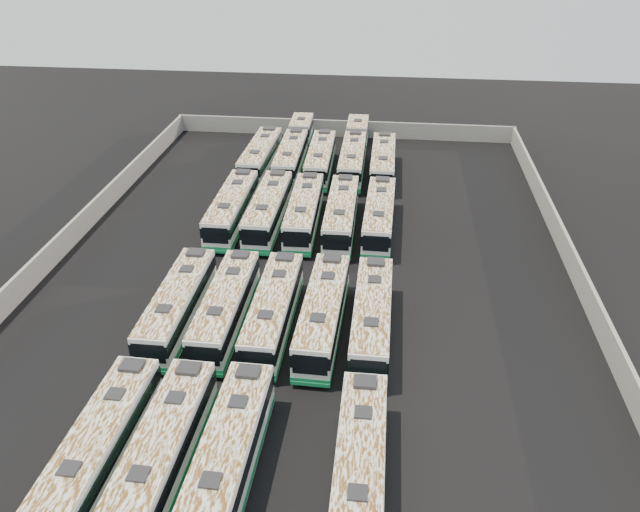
{
  "coord_description": "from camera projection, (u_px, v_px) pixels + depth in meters",
  "views": [
    {
      "loc": [
        6.24,
        -44.63,
        27.85
      ],
      "look_at": [
        0.98,
        0.85,
        1.6
      ],
      "focal_mm": 35.0,
      "sensor_mm": 36.0,
      "label": 1
    }
  ],
  "objects": [
    {
      "name": "bus_midfront_far_left",
      "position": [
        178.0,
        305.0,
        46.12
      ],
      "size": [
        2.63,
        12.32,
        3.47
      ],
      "rotation": [
        0.0,
        0.0,
        0.0
      ],
      "color": "silver",
      "rests_on": "ground"
    },
    {
      "name": "bus_front_far_right",
      "position": [
        360.0,
        470.0,
        32.77
      ],
      "size": [
        2.69,
        12.35,
        3.48
      ],
      "rotation": [
        0.0,
        0.0,
        0.01
      ],
      "color": "silver",
      "rests_on": "ground"
    },
    {
      "name": "bus_midback_right",
      "position": [
        341.0,
        214.0,
        59.31
      ],
      "size": [
        2.77,
        12.56,
        3.53
      ],
      "rotation": [
        0.0,
        0.0,
        0.01
      ],
      "color": "silver",
      "rests_on": "ground"
    },
    {
      "name": "bus_back_far_left",
      "position": [
        261.0,
        156.0,
        72.6
      ],
      "size": [
        2.92,
        12.8,
        3.59
      ],
      "rotation": [
        0.0,
        0.0,
        -0.02
      ],
      "color": "silver",
      "rests_on": "ground"
    },
    {
      "name": "perimeter_wall",
      "position": [
        307.0,
        265.0,
        52.4
      ],
      "size": [
        45.2,
        73.2,
        2.2
      ],
      "color": "gray",
      "rests_on": "ground"
    },
    {
      "name": "bus_midfront_far_right",
      "position": [
        372.0,
        317.0,
        44.73
      ],
      "size": [
        2.66,
        12.42,
        3.5
      ],
      "rotation": [
        0.0,
        0.0,
        -0.0
      ],
      "color": "silver",
      "rests_on": "ground"
    },
    {
      "name": "ground",
      "position": [
        307.0,
        277.0,
        52.94
      ],
      "size": [
        140.0,
        140.0,
        0.0
      ],
      "primitive_type": "plane",
      "color": "black",
      "rests_on": "ground"
    },
    {
      "name": "bus_back_center",
      "position": [
        320.0,
        159.0,
        71.86
      ],
      "size": [
        2.88,
        12.48,
        3.5
      ],
      "rotation": [
        0.0,
        0.0,
        0.02
      ],
      "color": "silver",
      "rests_on": "ground"
    },
    {
      "name": "bus_front_left",
      "position": [
        162.0,
        454.0,
        33.72
      ],
      "size": [
        2.84,
        12.52,
        3.52
      ],
      "rotation": [
        0.0,
        0.0,
        -0.02
      ],
      "color": "silver",
      "rests_on": "ground"
    },
    {
      "name": "bus_midback_center",
      "position": [
        304.0,
        212.0,
        59.79
      ],
      "size": [
        2.94,
        12.59,
        3.53
      ],
      "rotation": [
        0.0,
        0.0,
        0.02
      ],
      "color": "silver",
      "rests_on": "ground"
    },
    {
      "name": "bus_back_far_right",
      "position": [
        383.0,
        162.0,
        71.08
      ],
      "size": [
        2.65,
        12.44,
        3.5
      ],
      "rotation": [
        0.0,
        0.0,
        0.0
      ],
      "color": "silver",
      "rests_on": "ground"
    },
    {
      "name": "bus_back_right",
      "position": [
        354.0,
        150.0,
        74.45
      ],
      "size": [
        2.75,
        19.33,
        3.5
      ],
      "rotation": [
        0.0,
        0.0,
        0.01
      ],
      "color": "silver",
      "rests_on": "ground"
    },
    {
      "name": "bus_midback_far_right",
      "position": [
        379.0,
        216.0,
        59.08
      ],
      "size": [
        2.84,
        12.4,
        3.48
      ],
      "rotation": [
        0.0,
        0.0,
        -0.02
      ],
      "color": "silver",
      "rests_on": "ground"
    },
    {
      "name": "bus_front_center",
      "position": [
        227.0,
        459.0,
        33.36
      ],
      "size": [
        2.86,
        12.67,
        3.56
      ],
      "rotation": [
        0.0,
        0.0,
        -0.02
      ],
      "color": "silver",
      "rests_on": "ground"
    },
    {
      "name": "bus_front_far_left",
      "position": [
        99.0,
        449.0,
        34.01
      ],
      "size": [
        2.9,
        12.47,
        3.5
      ],
      "rotation": [
        0.0,
        0.0,
        -0.02
      ],
      "color": "silver",
      "rests_on": "ground"
    },
    {
      "name": "bus_back_left",
      "position": [
        294.0,
        148.0,
        75.16
      ],
      "size": [
        3.0,
        19.31,
        3.49
      ],
      "rotation": [
        0.0,
        0.0,
        0.02
      ],
      "color": "silver",
      "rests_on": "ground"
    },
    {
      "name": "bus_midback_left",
      "position": [
        268.0,
        210.0,
        60.1
      ],
      "size": [
        2.75,
        12.81,
        3.61
      ],
      "rotation": [
        0.0,
        0.0,
        -0.0
      ],
      "color": "silver",
      "rests_on": "ground"
    },
    {
      "name": "bus_midfront_right",
      "position": [
        323.0,
        313.0,
        45.13
      ],
      "size": [
        2.94,
        12.59,
        3.53
      ],
      "rotation": [
        0.0,
        0.0,
        -0.02
      ],
      "color": "silver",
      "rests_on": "ground"
    },
    {
      "name": "bus_midback_far_left",
      "position": [
        232.0,
        208.0,
        60.41
      ],
      "size": [
        2.75,
        12.74,
        3.59
      ],
      "rotation": [
        0.0,
        0.0,
        0.0
      ],
      "color": "silver",
      "rests_on": "ground"
    },
    {
      "name": "bus_midfront_center",
      "position": [
        273.0,
        310.0,
        45.48
      ],
      "size": [
        2.67,
        12.36,
        3.48
      ],
      "rotation": [
        0.0,
        0.0,
        -0.0
      ],
      "color": "silver",
      "rests_on": "ground"
    },
    {
      "name": "bus_midfront_left",
      "position": [
        226.0,
        307.0,
        45.88
      ],
      "size": [
        2.59,
        12.25,
        3.45
      ],
      "rotation": [
        0.0,
        0.0,
        -0.0
      ],
      "color": "silver",
      "rests_on": "ground"
    }
  ]
}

